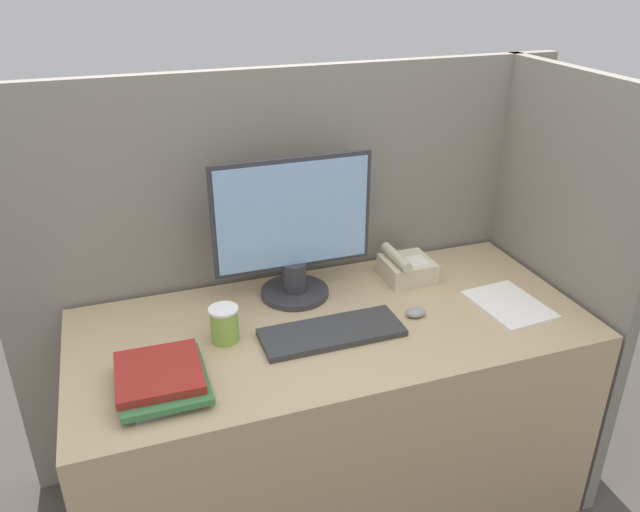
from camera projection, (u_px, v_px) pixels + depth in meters
The scene contains 10 objects.
cubicle_panel_rear at pixel (295, 269), 2.29m from camera, with size 2.00×0.04×1.45m.
cubicle_panel_right at pixel (550, 279), 2.22m from camera, with size 0.04×0.78×1.45m.
desk at pixel (332, 415), 2.11m from camera, with size 1.60×0.72×0.73m.
monitor at pixel (293, 235), 2.01m from camera, with size 0.52×0.23×0.48m.
keyboard at pixel (332, 332), 1.88m from camera, with size 0.43×0.16×0.02m.
mouse at pixel (416, 312), 1.98m from camera, with size 0.07×0.05×0.03m.
coffee_cup at pixel (224, 324), 1.84m from camera, with size 0.09×0.09×0.11m.
book_stack at pixel (161, 378), 1.64m from camera, with size 0.24×0.27×0.06m.
desk_telephone at pixel (406, 268), 2.19m from camera, with size 0.17×0.18×0.11m.
paper_pile at pixel (509, 305), 2.03m from camera, with size 0.22×0.28×0.01m.
Camera 1 is at (-0.58, -1.19, 1.78)m, focal length 35.00 mm.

